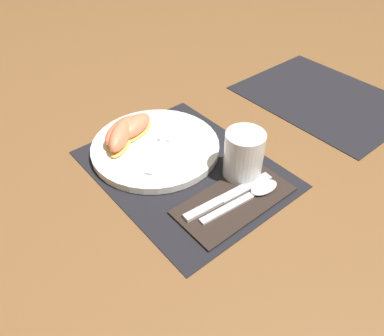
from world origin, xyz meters
name	(u,v)px	position (x,y,z in m)	size (l,w,h in m)	color
ground_plane	(184,169)	(0.00, 0.00, 0.00)	(3.00, 3.00, 0.00)	brown
placemat	(184,168)	(0.00, 0.00, 0.00)	(0.41, 0.32, 0.00)	black
placemat_far	(323,98)	(0.01, 0.46, 0.00)	(0.41, 0.32, 0.00)	black
plate	(156,147)	(-0.09, -0.01, 0.01)	(0.28, 0.28, 0.02)	white
juice_glass	(243,157)	(0.09, 0.08, 0.05)	(0.08, 0.08, 0.10)	silver
napkin	(234,200)	(0.13, 0.01, 0.01)	(0.11, 0.23, 0.00)	#2D231E
knife	(227,197)	(0.12, 0.00, 0.01)	(0.04, 0.20, 0.01)	silver
spoon	(254,193)	(0.15, 0.05, 0.01)	(0.04, 0.18, 0.01)	silver
fork	(162,143)	(-0.08, 0.00, 0.02)	(0.13, 0.15, 0.00)	silver
citrus_wedge_0	(134,127)	(-0.15, -0.02, 0.04)	(0.08, 0.11, 0.04)	#F7C656
citrus_wedge_1	(122,131)	(-0.15, -0.05, 0.04)	(0.10, 0.13, 0.04)	#F7C656
citrus_wedge_2	(121,136)	(-0.14, -0.06, 0.04)	(0.10, 0.11, 0.04)	#F7C656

